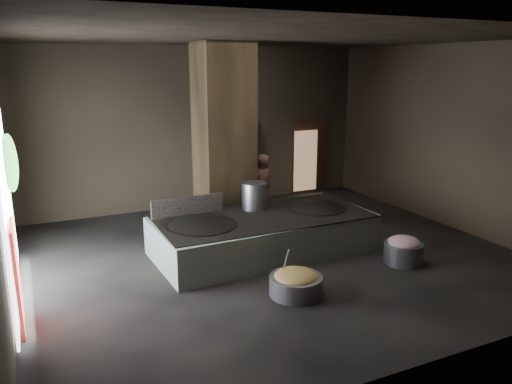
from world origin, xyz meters
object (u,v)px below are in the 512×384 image
hearth_platform (263,234)px  wok_left (200,229)px  veg_basin (296,285)px  cook (261,189)px  meat_basin (403,253)px  stock_pot (254,196)px  wok_right (315,211)px

hearth_platform → wok_left: (-1.45, -0.05, 0.35)m
veg_basin → cook: bearing=72.8°
wok_left → hearth_platform: bearing=2.0°
hearth_platform → veg_basin: hearth_platform is taller
veg_basin → meat_basin: meat_basin is taller
stock_pot → cook: size_ratio=0.33×
hearth_platform → meat_basin: 2.97m
wok_left → stock_pot: bearing=21.8°
wok_right → stock_pot: (-1.30, 0.50, 0.38)m
hearth_platform → wok_left: wok_left is taller
hearth_platform → cook: (0.82, 1.80, 0.51)m
stock_pot → meat_basin: stock_pot is taller
wok_left → stock_pot: stock_pot is taller
wok_right → cook: cook is taller
stock_pot → cook: bearing=58.2°
cook → stock_pot: bearing=41.4°
stock_pot → veg_basin: (-0.45, -2.70, -0.95)m
wok_left → veg_basin: (1.05, -2.10, -0.57)m
wok_right → cook: size_ratio=0.75×
meat_basin → wok_right: bearing=117.9°
wok_left → wok_right: wok_left is taller
wok_left → cook: 2.94m
wok_right → meat_basin: size_ratio=1.72×
hearth_platform → stock_pot: (0.05, 0.55, 0.73)m
hearth_platform → meat_basin: (2.34, -1.82, -0.19)m
stock_pot → wok_left: bearing=-158.2°
wok_right → veg_basin: size_ratio=1.43×
hearth_platform → cook: size_ratio=2.55×
wok_left → cook: cook is taller
veg_basin → stock_pot: bearing=80.6°
wok_right → wok_left: bearing=-178.0°
wok_right → stock_pot: stock_pot is taller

